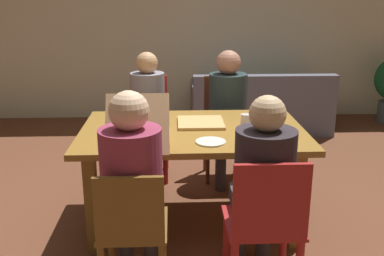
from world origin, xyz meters
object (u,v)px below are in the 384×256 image
object	(u,v)px
chair_3	(149,125)
person_2	(262,178)
person_3	(148,108)
dining_table	(193,141)
chair_0	(226,121)
pizza_box_0	(201,123)
plate_0	(273,141)
person_1	(132,177)
chair_1	(132,230)
drinking_glass_1	(245,122)
plate_1	(265,119)
person_0	(228,106)
chair_2	(265,226)
couch	(259,108)
plate_2	(211,142)
pizza_box_1	(141,134)
drinking_glass_0	(147,109)
plate_3	(127,122)

from	to	relation	value
chair_3	person_2	bearing A→B (deg)	-67.69
person_3	dining_table	bearing A→B (deg)	-66.03
chair_0	chair_3	size ratio (longest dim) A/B	1.00
person_2	pizza_box_0	world-z (taller)	person_2
pizza_box_0	plate_0	distance (m)	0.66
dining_table	person_1	xyz separation A→B (m)	(-0.38, -0.85, 0.07)
chair_1	chair_3	bearing A→B (deg)	90.00
chair_3	person_3	distance (m)	0.26
chair_0	plate_0	xyz separation A→B (m)	(0.17, -1.30, 0.23)
pizza_box_0	drinking_glass_1	bearing A→B (deg)	-29.79
chair_1	person_2	size ratio (longest dim) A/B	0.69
chair_0	plate_1	distance (m)	0.81
person_1	person_0	bearing A→B (deg)	65.66
person_1	person_2	world-z (taller)	person_1
chair_1	person_1	world-z (taller)	person_1
chair_2	drinking_glass_1	distance (m)	0.97
person_2	pizza_box_0	bearing A→B (deg)	107.73
couch	person_2	bearing A→B (deg)	-100.69
plate_0	plate_2	distance (m)	0.43
dining_table	chair_3	bearing A→B (deg)	110.79
pizza_box_1	plate_2	world-z (taller)	pizza_box_1
person_0	pizza_box_0	bearing A→B (deg)	-113.32
dining_table	chair_1	world-z (taller)	chair_1
dining_table	chair_2	distance (m)	1.05
chair_1	drinking_glass_0	bearing A→B (deg)	88.90
pizza_box_1	plate_0	bearing A→B (deg)	-3.08
chair_0	couch	bearing A→B (deg)	67.47
plate_1	couch	size ratio (longest dim) A/B	0.11
plate_3	pizza_box_0	bearing A→B (deg)	-5.74
pizza_box_0	pizza_box_1	bearing A→B (deg)	-136.99
person_2	pizza_box_1	xyz separation A→B (m)	(-0.74, 0.54, 0.10)
chair_2	drinking_glass_1	bearing A→B (deg)	88.87
chair_0	drinking_glass_0	xyz separation A→B (m)	(-0.73, -0.65, 0.30)
person_3	plate_3	size ratio (longest dim) A/B	5.02
pizza_box_1	couch	xyz separation A→B (m)	(1.36, 2.75, -0.54)
chair_2	chair_3	bearing A→B (deg)	110.89
chair_1	person_0	bearing A→B (deg)	67.13
chair_2	plate_1	world-z (taller)	chair_2
person_0	drinking_glass_0	size ratio (longest dim) A/B	8.48
plate_1	chair_3	bearing A→B (deg)	140.86
person_3	couch	xyz separation A→B (m)	(1.38, 1.60, -0.43)
chair_2	plate_2	bearing A→B (deg)	112.48
person_0	pizza_box_0	size ratio (longest dim) A/B	3.51
person_2	pizza_box_1	distance (m)	0.92
person_1	drinking_glass_1	world-z (taller)	person_1
person_2	drinking_glass_0	world-z (taller)	person_2
plate_1	plate_3	bearing A→B (deg)	-178.00
pizza_box_1	drinking_glass_1	size ratio (longest dim) A/B	4.83
plate_0	plate_2	world-z (taller)	same
person_1	pizza_box_1	xyz separation A→B (m)	(0.01, 0.56, 0.08)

